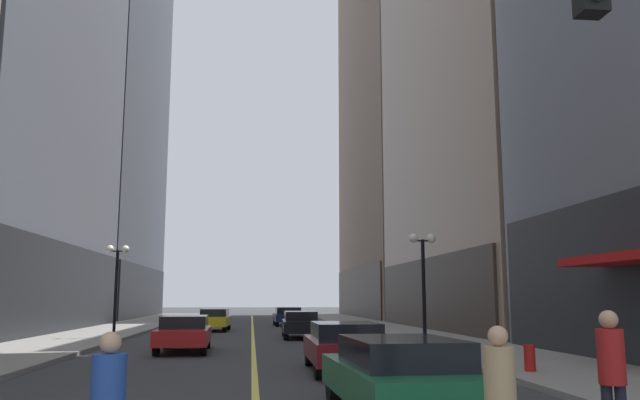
# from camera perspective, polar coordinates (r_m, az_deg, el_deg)

# --- Properties ---
(ground_plane) EXTENTS (200.00, 200.00, 0.00)m
(ground_plane) POSITION_cam_1_polar(r_m,az_deg,el_deg) (38.64, -6.08, -11.70)
(ground_plane) COLOR #38383A
(sidewalk_left) EXTENTS (4.50, 78.00, 0.15)m
(sidewalk_left) POSITION_cam_1_polar(r_m,az_deg,el_deg) (39.48, -18.38, -11.14)
(sidewalk_left) COLOR gray
(sidewalk_left) RESTS_ON ground
(sidewalk_right) EXTENTS (4.50, 78.00, 0.15)m
(sidewalk_right) POSITION_cam_1_polar(r_m,az_deg,el_deg) (39.53, 6.21, -11.52)
(sidewalk_right) COLOR gray
(sidewalk_right) RESTS_ON ground
(lane_centre_stripe) EXTENTS (0.16, 70.00, 0.01)m
(lane_centre_stripe) POSITION_cam_1_polar(r_m,az_deg,el_deg) (38.64, -6.08, -11.69)
(lane_centre_stripe) COLOR #E5D64C
(lane_centre_stripe) RESTS_ON ground
(building_left_far) EXTENTS (13.30, 26.00, 48.48)m
(building_left_far) POSITION_cam_1_polar(r_m,az_deg,el_deg) (69.44, -20.24, 10.38)
(building_left_far) COLOR #4C515B
(building_left_far) RESTS_ON ground
(building_right_mid) EXTENTS (15.88, 24.00, 36.40)m
(building_right_mid) POSITION_cam_1_polar(r_m,az_deg,el_deg) (45.31, 18.84, 12.58)
(building_right_mid) COLOR gray
(building_right_mid) RESTS_ON ground
(building_right_far) EXTENTS (13.77, 26.00, 42.02)m
(building_right_far) POSITION_cam_1_polar(r_m,az_deg,el_deg) (68.60, 8.88, 7.33)
(building_right_far) COLOR gray
(building_right_far) RESTS_ON ground
(storefront_awning_right) EXTENTS (1.60, 4.93, 3.12)m
(storefront_awning_right) POSITION_cam_1_polar(r_m,az_deg,el_deg) (18.34, 26.31, -4.75)
(storefront_awning_right) COLOR #B21414
(storefront_awning_right) RESTS_ON ground
(car_green) EXTENTS (2.08, 4.67, 1.32)m
(car_green) POSITION_cam_1_polar(r_m,az_deg,el_deg) (10.97, 7.20, -15.30)
(car_green) COLOR #196038
(car_green) RESTS_ON ground
(car_maroon) EXTENTS (1.96, 4.59, 1.32)m
(car_maroon) POSITION_cam_1_polar(r_m,az_deg,el_deg) (17.57, 2.22, -12.90)
(car_maroon) COLOR maroon
(car_maroon) RESTS_ON ground
(car_red) EXTENTS (1.96, 4.59, 1.32)m
(car_red) POSITION_cam_1_polar(r_m,az_deg,el_deg) (24.53, -12.13, -11.55)
(car_red) COLOR #B21919
(car_red) RESTS_ON ground
(car_black) EXTENTS (1.86, 4.75, 1.32)m
(car_black) POSITION_cam_1_polar(r_m,az_deg,el_deg) (32.16, -1.79, -11.05)
(car_black) COLOR black
(car_black) RESTS_ON ground
(car_yellow) EXTENTS (1.92, 4.50, 1.32)m
(car_yellow) POSITION_cam_1_polar(r_m,az_deg,el_deg) (39.63, -9.48, -10.52)
(car_yellow) COLOR yellow
(car_yellow) RESTS_ON ground
(car_navy) EXTENTS (2.01, 4.38, 1.32)m
(car_navy) POSITION_cam_1_polar(r_m,az_deg,el_deg) (46.57, -2.93, -10.35)
(car_navy) COLOR #141E4C
(car_navy) RESTS_ON ground
(pedestrian_in_tan_trench) EXTENTS (0.48, 0.48, 1.68)m
(pedestrian_in_tan_trench) POSITION_cam_1_polar(r_m,az_deg,el_deg) (7.34, 15.92, -16.30)
(pedestrian_in_tan_trench) COLOR black
(pedestrian_in_tan_trench) RESTS_ON ground
(pedestrian_in_red_jacket) EXTENTS (0.47, 0.47, 1.82)m
(pedestrian_in_red_jacket) POSITION_cam_1_polar(r_m,az_deg,el_deg) (9.17, 24.80, -13.69)
(pedestrian_in_red_jacket) COLOR black
(pedestrian_in_red_jacket) RESTS_ON ground
(street_lamp_left_far) EXTENTS (1.06, 0.36, 4.43)m
(street_lamp_left_far) POSITION_cam_1_polar(r_m,az_deg,el_deg) (31.26, -17.83, -6.05)
(street_lamp_left_far) COLOR black
(street_lamp_left_far) RESTS_ON ground
(street_lamp_right_mid) EXTENTS (1.06, 0.36, 4.43)m
(street_lamp_right_mid) POSITION_cam_1_polar(r_m,az_deg,el_deg) (24.61, 9.27, -5.71)
(street_lamp_right_mid) COLOR black
(street_lamp_right_mid) RESTS_ON ground
(fire_hydrant_right) EXTENTS (0.28, 0.28, 0.80)m
(fire_hydrant_right) POSITION_cam_1_polar(r_m,az_deg,el_deg) (17.28, 18.38, -13.60)
(fire_hydrant_right) COLOR red
(fire_hydrant_right) RESTS_ON ground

